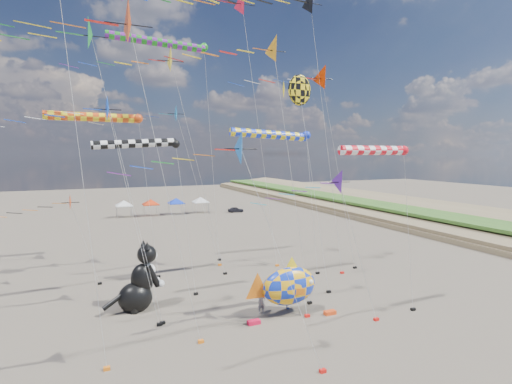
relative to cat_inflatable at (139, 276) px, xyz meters
The scene contains 29 objects.
ground 15.26m from the cat_inflatable, 53.55° to the right, with size 260.00×260.00×0.00m, color brown.
delta_kite_0 16.92m from the cat_inflatable, 72.10° to the right, with size 9.26×1.95×13.44m.
delta_kite_1 17.60m from the cat_inflatable, 140.11° to the right, with size 13.32×2.35×20.93m.
delta_kite_2 19.07m from the cat_inflatable, 53.59° to the left, with size 12.55×2.62×21.79m.
delta_kite_3 19.13m from the cat_inflatable, 26.08° to the right, with size 10.67×2.19×20.63m.
delta_kite_4 18.09m from the cat_inflatable, 105.59° to the right, with size 14.33×2.86×20.79m.
delta_kite_6 12.78m from the cat_inflatable, 126.14° to the right, with size 8.99×1.84×15.96m.
delta_kite_7 27.48m from the cat_inflatable, 30.06° to the left, with size 15.77×3.16×28.63m.
delta_kite_8 16.56m from the cat_inflatable, 64.95° to the left, with size 11.50×1.90×17.07m.
delta_kite_9 16.51m from the cat_inflatable, 37.10° to the right, with size 9.11×1.86×11.22m.
delta_kite_10 24.93m from the cat_inflatable, ahead, with size 12.61×2.69×20.89m.
delta_kite_11 11.05m from the cat_inflatable, 130.19° to the left, with size 9.02×1.61×8.70m.
windsock_0 23.96m from the cat_inflatable, 69.76° to the left, with size 11.61×0.89×23.93m.
windsock_1 14.98m from the cat_inflatable, 106.77° to the left, with size 9.61×0.84×15.83m.
windsock_2 10.26m from the cat_inflatable, 69.78° to the left, with size 8.12×0.68×13.27m.
windsock_3 20.21m from the cat_inflatable, 28.82° to the right, with size 7.29×0.69×12.72m.
windsock_4 17.14m from the cat_inflatable, 10.95° to the left, with size 9.48×0.83×14.31m.
angelfish_kite 20.01m from the cat_inflatable, ahead, with size 3.74×3.02×18.90m.
cat_inflatable is the anchor object (origin of this frame).
fish_inflatable 11.62m from the cat_inflatable, 27.97° to the right, with size 5.85×2.15×4.46m.
person_adult 9.75m from the cat_inflatable, 27.86° to the right, with size 0.61×0.40×1.67m, color slate.
child_green 14.30m from the cat_inflatable, ahead, with size 0.53×0.41×1.09m, color #1E7237.
child_blue 11.76m from the cat_inflatable, 22.44° to the right, with size 0.69×0.29×1.17m, color #2C45A2.
kite_bag_0 14.97m from the cat_inflatable, 26.97° to the right, with size 0.90×0.44×0.30m, color #EC4313.
kite_bag_1 11.98m from the cat_inflatable, ahead, with size 0.90×0.44×0.30m, color black.
kite_bag_2 9.71m from the cat_inflatable, 40.07° to the right, with size 0.90×0.44×0.30m, color #EF103A.
kite_bag_3 13.70m from the cat_inflatable, ahead, with size 0.90×0.44×0.30m, color blue.
tent_row 49.04m from the cat_inflatable, 77.72° to the left, with size 19.20×4.20×3.80m.
parked_car 52.26m from the cat_inflatable, 61.55° to the left, with size 1.30×3.24×1.10m, color #26262D.
Camera 1 is at (-12.37, -19.25, 12.13)m, focal length 28.00 mm.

